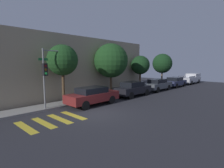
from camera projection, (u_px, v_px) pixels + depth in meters
ground_plane at (96, 114)px, 12.18m from camera, size 60.00×60.00×0.00m
sidewalk at (64, 104)px, 14.98m from camera, size 26.00×1.82×0.14m
building_row at (40, 67)px, 17.58m from camera, size 26.00×6.00×6.20m
crosswalk at (52, 121)px, 10.66m from camera, size 3.55×2.60×0.00m
traffic_light_pole at (51, 67)px, 13.06m from camera, size 2.65×0.56×4.59m
sedan_near_corner at (93, 96)px, 14.60m from camera, size 4.64×1.82×1.54m
sedan_middle at (133, 89)px, 18.63m from camera, size 4.53×1.79×1.58m
sedan_far_end at (158, 85)px, 22.48m from camera, size 4.66×1.75×1.52m
sedan_tail_of_row at (175, 82)px, 26.27m from camera, size 4.51×1.81×1.48m
pickup_truck at (191, 78)px, 30.87m from camera, size 5.68×1.97×1.74m
tree_near_corner at (63, 60)px, 14.61m from camera, size 2.59×2.59×5.07m
tree_midblock at (111, 61)px, 18.84m from camera, size 3.69×3.69×5.65m
tree_far_end at (140, 65)px, 22.91m from camera, size 2.45×2.45×4.54m
tree_behind_truck at (162, 63)px, 27.21m from camera, size 3.02×3.02×5.04m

